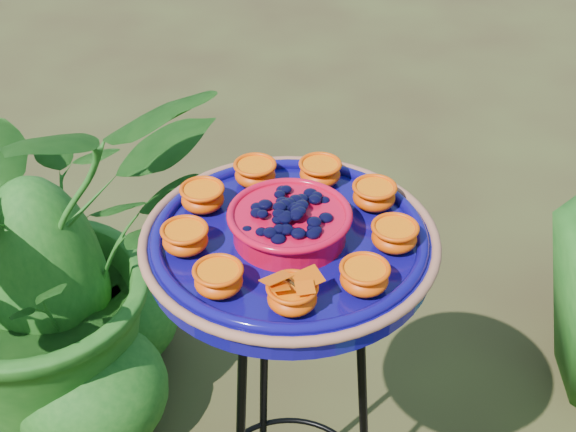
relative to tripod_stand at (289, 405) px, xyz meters
name	(u,v)px	position (x,y,z in m)	size (l,w,h in m)	color
tripod_stand	(289,405)	(0.00, 0.00, 0.00)	(0.38, 0.38, 0.82)	black
feeder_dish	(290,238)	(0.00, 0.00, 0.36)	(0.53, 0.53, 0.10)	#0D0863
shrub_back_left	(39,250)	(-0.55, 0.50, -0.05)	(0.81, 0.70, 0.90)	#184D14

